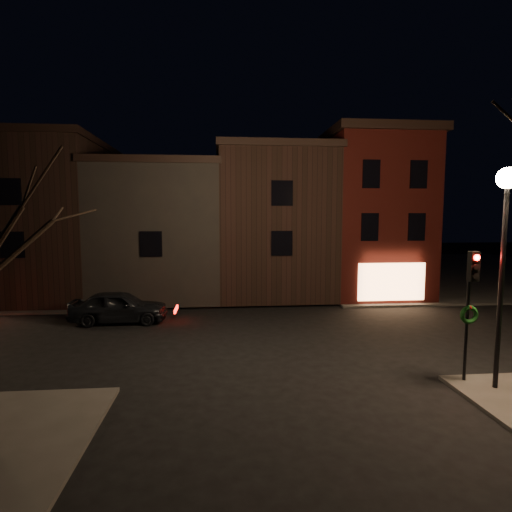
# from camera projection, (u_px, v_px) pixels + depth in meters

# --- Properties ---
(ground) EXTENTS (120.00, 120.00, 0.00)m
(ground) POSITION_uv_depth(u_px,v_px,m) (266.00, 337.00, 17.34)
(ground) COLOR black
(ground) RESTS_ON ground
(sidewalk_far_right) EXTENTS (30.00, 30.00, 0.12)m
(sidewalk_far_right) POSITION_uv_depth(u_px,v_px,m) (446.00, 270.00, 38.93)
(sidewalk_far_right) COLOR #2D2B28
(sidewalk_far_right) RESTS_ON ground
(sidewalk_far_left) EXTENTS (30.00, 30.00, 0.12)m
(sidewalk_far_left) POSITION_uv_depth(u_px,v_px,m) (17.00, 275.00, 35.38)
(sidewalk_far_left) COLOR #2D2B28
(sidewalk_far_left) RESTS_ON ground
(corner_building) EXTENTS (6.50, 8.50, 10.50)m
(corner_building) POSITION_uv_depth(u_px,v_px,m) (368.00, 214.00, 26.91)
(corner_building) COLOR #430F0C
(corner_building) RESTS_ON ground
(row_building_a) EXTENTS (7.30, 10.30, 9.40)m
(row_building_a) POSITION_uv_depth(u_px,v_px,m) (271.00, 222.00, 27.41)
(row_building_a) COLOR black
(row_building_a) RESTS_ON ground
(row_building_b) EXTENTS (7.80, 10.30, 8.40)m
(row_building_b) POSITION_uv_depth(u_px,v_px,m) (164.00, 230.00, 26.81)
(row_building_b) COLOR black
(row_building_b) RESTS_ON ground
(row_building_c) EXTENTS (7.30, 10.30, 9.90)m
(row_building_c) POSITION_uv_depth(u_px,v_px,m) (51.00, 219.00, 26.10)
(row_building_c) COLOR black
(row_building_c) RESTS_ON ground
(street_lamp_near) EXTENTS (0.60, 0.60, 6.48)m
(street_lamp_near) POSITION_uv_depth(u_px,v_px,m) (505.00, 218.00, 11.43)
(street_lamp_near) COLOR black
(street_lamp_near) RESTS_ON sidewalk_near_right
(traffic_signal) EXTENTS (0.58, 0.38, 4.05)m
(traffic_signal) POSITION_uv_depth(u_px,v_px,m) (470.00, 296.00, 12.10)
(traffic_signal) COLOR black
(traffic_signal) RESTS_ON sidewalk_near_right
(parked_car_a) EXTENTS (4.65, 1.88, 1.58)m
(parked_car_a) POSITION_uv_depth(u_px,v_px,m) (119.00, 307.00, 19.66)
(parked_car_a) COLOR black
(parked_car_a) RESTS_ON ground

